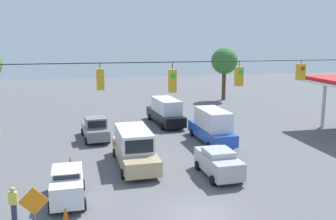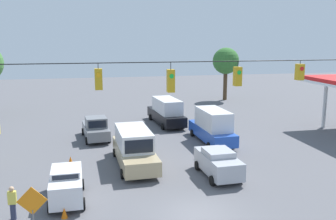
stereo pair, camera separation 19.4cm
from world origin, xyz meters
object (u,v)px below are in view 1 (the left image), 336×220
at_px(pickup_truck_grey_withflow_far, 95,129).
at_px(box_truck_black_oncoming_deep, 166,112).
at_px(tree_horizon_left, 224,61).
at_px(box_truck_tan_withflow_mid, 134,147).
at_px(pedestrian, 13,203).
at_px(traffic_cone_second, 66,189).
at_px(sedan_white_parked_shoulder, 67,184).
at_px(traffic_cone_nearest, 65,213).
at_px(sedan_silver_crossing_near, 218,162).
at_px(traffic_cone_third, 68,173).
at_px(work_zone_sign, 34,206).
at_px(overhead_signal_span, 204,115).
at_px(box_truck_blue_oncoming_far, 212,126).
at_px(traffic_cone_fourth, 70,160).

relative_size(pickup_truck_grey_withflow_far, box_truck_black_oncoming_deep, 0.72).
height_order(box_truck_black_oncoming_deep, tree_horizon_left, tree_horizon_left).
xyz_separation_m(box_truck_tan_withflow_mid, pedestrian, (7.00, 7.01, -0.42)).
bearing_deg(box_truck_black_oncoming_deep, pickup_truck_grey_withflow_far, 30.84).
bearing_deg(pickup_truck_grey_withflow_far, traffic_cone_second, 80.11).
bearing_deg(box_truck_black_oncoming_deep, sedan_white_parked_shoulder, 61.60).
bearing_deg(traffic_cone_nearest, sedan_silver_crossing_near, -157.69).
bearing_deg(traffic_cone_third, sedan_white_parked_shoulder, 92.49).
height_order(work_zone_sign, pedestrian, work_zone_sign).
xyz_separation_m(pickup_truck_grey_withflow_far, box_truck_black_oncoming_deep, (-7.46, -4.46, 0.39)).
xyz_separation_m(traffic_cone_second, tree_horizon_left, (-21.26, -30.14, 5.36)).
relative_size(overhead_signal_span, traffic_cone_nearest, 37.88).
xyz_separation_m(work_zone_sign, tree_horizon_left, (-22.21, -35.87, 3.65)).
distance_m(overhead_signal_span, sedan_white_parked_shoulder, 9.00).
bearing_deg(box_truck_blue_oncoming_far, traffic_cone_fourth, 15.18).
bearing_deg(box_truck_blue_oncoming_far, box_truck_tan_withflow_mid, 30.94).
height_order(box_truck_blue_oncoming_far, traffic_cone_fourth, box_truck_blue_oncoming_far).
xyz_separation_m(traffic_cone_nearest, tree_horizon_left, (-21.12, -33.27, 5.36)).
distance_m(box_truck_tan_withflow_mid, traffic_cone_second, 6.38).
height_order(traffic_cone_nearest, traffic_cone_fourth, same).
bearing_deg(box_truck_blue_oncoming_far, overhead_signal_span, 69.09).
bearing_deg(work_zone_sign, box_truck_black_oncoming_deep, -115.39).
bearing_deg(traffic_cone_second, pedestrian, 49.09).
height_order(box_truck_tan_withflow_mid, tree_horizon_left, tree_horizon_left).
distance_m(sedan_silver_crossing_near, pedestrian, 12.64).
xyz_separation_m(pickup_truck_grey_withflow_far, tree_horizon_left, (-19.18, -18.21, 4.67)).
distance_m(traffic_cone_second, tree_horizon_left, 37.27).
bearing_deg(traffic_cone_fourth, pedestrian, 73.26).
bearing_deg(overhead_signal_span, traffic_cone_nearest, -16.87).
bearing_deg(box_truck_black_oncoming_deep, tree_horizon_left, -130.42).
bearing_deg(box_truck_blue_oncoming_far, tree_horizon_left, -113.29).
height_order(traffic_cone_nearest, tree_horizon_left, tree_horizon_left).
xyz_separation_m(sedan_white_parked_shoulder, tree_horizon_left, (-21.09, -31.09, 4.65)).
bearing_deg(sedan_silver_crossing_near, box_truck_blue_oncoming_far, -106.10).
xyz_separation_m(box_truck_blue_oncoming_far, traffic_cone_third, (12.03, 5.98, -1.17)).
distance_m(pickup_truck_grey_withflow_far, pedestrian, 15.32).
distance_m(overhead_signal_span, traffic_cone_fourth, 13.55).
xyz_separation_m(pickup_truck_grey_withflow_far, box_truck_blue_oncoming_far, (-9.95, 3.22, 0.47)).
relative_size(sedan_white_parked_shoulder, sedan_silver_crossing_near, 0.95).
distance_m(traffic_cone_third, pedestrian, 5.99).
distance_m(overhead_signal_span, work_zone_sign, 8.48).
distance_m(traffic_cone_nearest, traffic_cone_fourth, 8.59).
height_order(sedan_silver_crossing_near, traffic_cone_nearest, sedan_silver_crossing_near).
distance_m(overhead_signal_span, tree_horizon_left, 38.14).
bearing_deg(tree_horizon_left, sedan_silver_crossing_near, 68.58).
bearing_deg(tree_horizon_left, work_zone_sign, 58.23).
bearing_deg(box_truck_black_oncoming_deep, box_truck_blue_oncoming_far, 107.99).
xyz_separation_m(box_truck_tan_withflow_mid, traffic_cone_third, (4.62, 1.54, -1.02)).
bearing_deg(work_zone_sign, traffic_cone_second, -99.45).
bearing_deg(traffic_cone_third, traffic_cone_nearest, 91.24).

